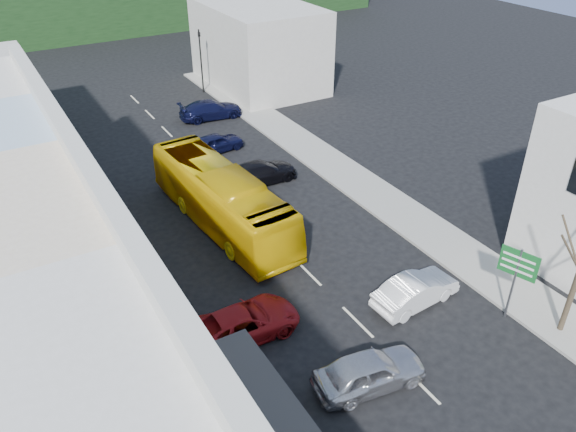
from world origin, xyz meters
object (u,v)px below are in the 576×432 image
object	(u,v)px
pedestrian_left	(188,370)
direction_sign	(513,284)
traffic_signal	(201,62)
car_white	(416,291)
bus	(222,200)
car_red	(243,323)
car_silver	(370,372)

from	to	relation	value
pedestrian_left	direction_sign	bearing A→B (deg)	-103.08
traffic_signal	car_white	bearing A→B (deg)	60.98
bus	car_red	xyz separation A→B (m)	(-2.92, -8.40, -0.85)
traffic_signal	car_silver	bearing A→B (deg)	53.65
car_silver	car_white	distance (m)	5.44
pedestrian_left	traffic_signal	bearing A→B (deg)	-23.72
car_silver	pedestrian_left	size ratio (longest dim) A/B	2.59
car_red	direction_sign	xyz separation A→B (m)	(10.44, -4.72, 1.09)
bus	pedestrian_left	bearing A→B (deg)	-125.13
traffic_signal	car_red	bearing A→B (deg)	46.38
car_silver	traffic_signal	xyz separation A→B (m)	(7.53, 33.73, 2.00)
car_white	car_red	distance (m)	7.86
direction_sign	pedestrian_left	bearing A→B (deg)	147.82
car_white	traffic_signal	bearing A→B (deg)	-9.59
car_white	direction_sign	size ratio (longest dim) A/B	1.23
car_silver	traffic_signal	bearing A→B (deg)	-4.74
car_silver	direction_sign	xyz separation A→B (m)	(7.53, 0.08, 1.09)
car_silver	pedestrian_left	bearing A→B (deg)	69.29
pedestrian_left	direction_sign	size ratio (longest dim) A/B	0.47
bus	pedestrian_left	distance (m)	11.62
car_white	direction_sign	bearing A→B (deg)	-137.83
car_white	car_red	size ratio (longest dim) A/B	0.96
car_silver	car_red	xyz separation A→B (m)	(-2.92, 4.80, 0.00)
car_silver	traffic_signal	world-z (taller)	traffic_signal
car_silver	car_red	distance (m)	5.62
car_red	traffic_signal	distance (m)	30.82
car_red	car_silver	bearing A→B (deg)	-148.62
car_white	traffic_signal	size ratio (longest dim) A/B	0.82
car_red	pedestrian_left	distance (m)	3.42
car_red	direction_sign	size ratio (longest dim) A/B	1.28
bus	car_silver	distance (m)	13.23
car_silver	direction_sign	world-z (taller)	direction_sign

